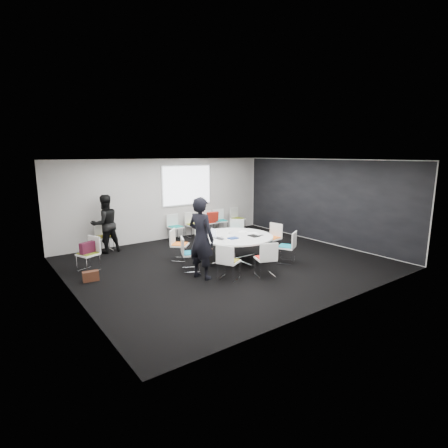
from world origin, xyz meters
TOP-DOWN VIEW (x-y plane):
  - room_shell at (0.09, 0.00)m, footprint 8.08×7.08m
  - conference_table at (0.25, -0.01)m, footprint 2.14×2.14m
  - projection_screen at (0.80, 3.46)m, footprint 1.90×0.03m
  - chair_ring_a at (1.71, -0.01)m, footprint 0.51×0.52m
  - chair_ring_b at (1.23, 1.13)m, footprint 0.64×0.64m
  - chair_ring_c at (0.24, 1.49)m, footprint 0.51×0.50m
  - chair_ring_d at (-0.94, 0.97)m, footprint 0.64×0.64m
  - chair_ring_e at (-1.16, 0.02)m, footprint 0.59×0.60m
  - chair_ring_f at (-0.77, -1.10)m, footprint 0.61×0.61m
  - chair_ring_g at (0.11, -1.45)m, footprint 0.59×0.58m
  - chair_ring_h at (1.33, -0.99)m, footprint 0.62×0.61m
  - chair_back_a at (0.12, 3.17)m, footprint 0.49×0.47m
  - chair_back_b at (0.84, 3.17)m, footprint 0.47×0.45m
  - chair_back_c at (1.54, 3.17)m, footprint 0.47×0.46m
  - chair_back_d at (2.06, 3.17)m, footprint 0.53×0.52m
  - chair_back_e at (2.86, 3.13)m, footprint 0.52×0.51m
  - chair_spare_left at (-3.27, 1.53)m, footprint 0.59×0.59m
  - chair_person_back at (-2.35, 3.17)m, footprint 0.48×0.47m
  - person_main at (-1.22, -0.62)m, footprint 0.67×0.83m
  - person_back at (-2.35, 3.00)m, footprint 0.93×0.76m
  - laptop at (-0.25, -0.04)m, footprint 0.26×0.37m
  - laptop_lid at (-0.34, 0.13)m, footprint 0.06×0.30m
  - notebook_black at (0.65, -0.38)m, footprint 0.22×0.30m
  - tablet_folio at (0.02, -0.25)m, footprint 0.27×0.21m
  - papers_right at (0.75, 0.24)m, footprint 0.36×0.32m
  - papers_front at (0.87, -0.06)m, footprint 0.35×0.30m
  - cup at (0.28, 0.24)m, footprint 0.08×0.08m
  - phone at (0.87, -0.44)m, footprint 0.14×0.08m
  - maroon_bag at (-3.29, 1.53)m, footprint 0.42×0.29m
  - brown_bag at (-3.46, 0.75)m, footprint 0.38×0.20m
  - red_jacket at (1.54, 2.94)m, footprint 0.46×0.23m

SIDE VIEW (x-z plane):
  - brown_bag at x=-3.46m, z-range 0.00..0.24m
  - chair_ring_a at x=1.71m, z-range -0.16..0.72m
  - chair_ring_b at x=1.23m, z-range -0.16..0.72m
  - chair_ring_c at x=0.24m, z-range -0.16..0.72m
  - chair_ring_d at x=-0.94m, z-range -0.16..0.72m
  - chair_ring_e at x=-1.16m, z-range -0.16..0.72m
  - chair_ring_f at x=-0.77m, z-range -0.16..0.72m
  - chair_ring_g at x=0.11m, z-range -0.16..0.72m
  - chair_ring_h at x=1.33m, z-range -0.16..0.72m
  - chair_back_a at x=0.12m, z-range -0.16..0.72m
  - chair_back_b at x=0.84m, z-range -0.16..0.72m
  - chair_back_c at x=1.54m, z-range -0.16..0.72m
  - chair_back_d at x=2.06m, z-range -0.16..0.72m
  - chair_back_e at x=2.86m, z-range -0.16..0.72m
  - chair_spare_left at x=-3.27m, z-range -0.16..0.72m
  - chair_person_back at x=-2.35m, z-range -0.16..0.72m
  - conference_table at x=0.25m, z-range 0.17..0.90m
  - maroon_bag at x=-3.29m, z-range 0.48..0.76m
  - red_jacket at x=1.54m, z-range 0.52..0.88m
  - papers_right at x=0.75m, z-range 0.73..0.73m
  - papers_front at x=0.87m, z-range 0.73..0.73m
  - phone at x=0.87m, z-range 0.73..0.74m
  - notebook_black at x=0.65m, z-range 0.73..0.75m
  - tablet_folio at x=0.02m, z-range 0.73..0.76m
  - laptop at x=-0.25m, z-range 0.73..0.76m
  - cup at x=0.28m, z-range 0.73..0.82m
  - laptop_lid at x=-0.34m, z-range 0.75..0.97m
  - person_back at x=-2.35m, z-range 0.00..1.77m
  - person_main at x=-1.22m, z-range 0.00..1.98m
  - room_shell at x=0.09m, z-range -0.04..2.84m
  - projection_screen at x=0.80m, z-range 1.17..2.53m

